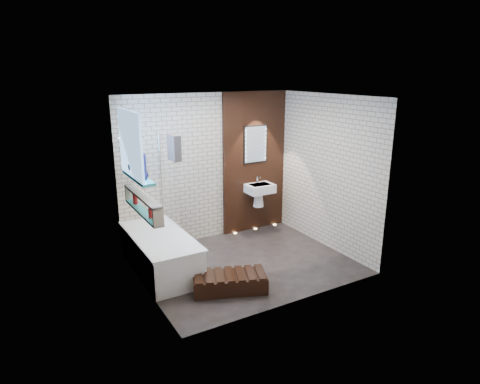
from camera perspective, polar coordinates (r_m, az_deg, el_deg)
ground at (r=6.72m, az=0.65°, el=-9.77°), size 3.20×3.20×0.00m
room_shell at (r=6.26m, az=0.68°, el=0.99°), size 3.24×3.20×2.60m
walnut_panel at (r=7.79m, az=1.96°, el=4.04°), size 1.30×0.06×2.60m
clerestory_window at (r=5.84m, az=-14.55°, el=5.41°), size 0.18×1.00×0.94m
display_niche at (r=5.83m, az=-13.16°, el=-1.62°), size 0.14×1.30×0.26m
bathtub at (r=6.51m, az=-10.84°, el=-8.15°), size 0.79×1.74×0.70m
bath_screen at (r=6.68m, az=-9.68°, el=1.57°), size 0.01×0.78×1.40m
towel at (r=6.30m, az=-8.99°, el=6.02°), size 0.11×0.30×0.39m
shower_head at (r=6.47m, az=-13.76°, el=7.37°), size 0.18×0.18×0.02m
washbasin at (r=7.76m, az=2.69°, el=0.08°), size 0.50×0.36×0.58m
led_mirror at (r=7.69m, az=2.14°, el=6.53°), size 0.50×0.02×0.70m
walnut_step at (r=5.93m, az=-1.42°, el=-12.29°), size 1.11×0.79×0.23m
niche_bottles at (r=5.90m, az=-13.32°, el=-1.70°), size 0.07×0.74×0.17m
sill_vases at (r=5.91m, az=-13.75°, el=3.24°), size 0.22×0.51×0.35m
floor_uplights at (r=8.11m, az=2.14°, el=-5.04°), size 0.96×0.06×0.01m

